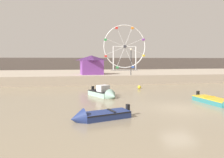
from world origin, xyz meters
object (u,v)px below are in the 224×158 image
object	(u,v)px
ferris_wheel_white_frame	(125,48)
motorboat_navy_blue	(96,116)
motorboat_seafoam	(104,93)
motorboat_teal_painted	(221,102)
mooring_buoy_orange	(139,87)
promenade_lamp_near	(131,58)
carnival_booth_purple_stall	(92,65)

from	to	relation	value
ferris_wheel_white_frame	motorboat_navy_blue	bearing A→B (deg)	-106.19
motorboat_seafoam	motorboat_teal_painted	bearing A→B (deg)	31.38
motorboat_seafoam	mooring_buoy_orange	world-z (taller)	motorboat_seafoam
motorboat_teal_painted	motorboat_navy_blue	bearing A→B (deg)	-83.37
promenade_lamp_near	motorboat_teal_painted	bearing A→B (deg)	-79.86
motorboat_navy_blue	mooring_buoy_orange	distance (m)	14.98
motorboat_navy_blue	promenade_lamp_near	bearing A→B (deg)	-127.54
motorboat_navy_blue	motorboat_seafoam	distance (m)	8.23
motorboat_seafoam	promenade_lamp_near	size ratio (longest dim) A/B	0.97
promenade_lamp_near	mooring_buoy_orange	world-z (taller)	promenade_lamp_near
mooring_buoy_orange	carnival_booth_purple_stall	bearing A→B (deg)	121.58
promenade_lamp_near	mooring_buoy_orange	bearing A→B (deg)	-95.02
ferris_wheel_white_frame	carnival_booth_purple_stall	distance (m)	15.84
motorboat_seafoam	promenade_lamp_near	world-z (taller)	promenade_lamp_near
motorboat_teal_painted	mooring_buoy_orange	world-z (taller)	motorboat_teal_painted
motorboat_seafoam	carnival_booth_purple_stall	bearing A→B (deg)	154.27
carnival_booth_purple_stall	motorboat_teal_painted	bearing A→B (deg)	-70.06
motorboat_seafoam	carnival_booth_purple_stall	xyz separation A→B (m)	(-0.16, 14.09, 2.61)
carnival_booth_purple_stall	motorboat_seafoam	bearing A→B (deg)	-94.11
motorboat_seafoam	mooring_buoy_orange	size ratio (longest dim) A/B	9.29
motorboat_seafoam	carnival_booth_purple_stall	world-z (taller)	carnival_booth_purple_stall
motorboat_teal_painted	mooring_buoy_orange	distance (m)	11.41
promenade_lamp_near	mooring_buoy_orange	size ratio (longest dim) A/B	9.53
carnival_booth_purple_stall	promenade_lamp_near	size ratio (longest dim) A/B	0.97
ferris_wheel_white_frame	mooring_buoy_orange	world-z (taller)	ferris_wheel_white_frame
motorboat_navy_blue	carnival_booth_purple_stall	world-z (taller)	carnival_booth_purple_stall
motorboat_navy_blue	mooring_buoy_orange	world-z (taller)	motorboat_navy_blue
motorboat_teal_painted	carnival_booth_purple_stall	world-z (taller)	carnival_booth_purple_stall
motorboat_seafoam	motorboat_teal_painted	size ratio (longest dim) A/B	0.83
motorboat_navy_blue	mooring_buoy_orange	bearing A→B (deg)	-134.18
motorboat_navy_blue	carnival_booth_purple_stall	bearing A→B (deg)	-110.41
motorboat_navy_blue	motorboat_seafoam	xyz separation A→B (m)	(1.65, 8.07, 0.13)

